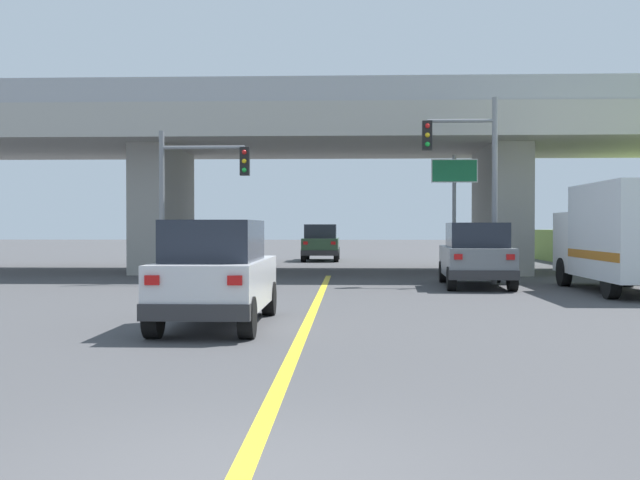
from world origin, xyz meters
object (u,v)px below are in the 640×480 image
object	(u,v)px
suv_lead	(217,273)
traffic_signal_farside	(193,185)
suv_crossing	(476,255)
traffic_signal_nearside	(472,168)
highway_sign	(454,186)
sedan_oncoming	(321,242)
box_truck	(625,236)

from	to	relation	value
suv_lead	traffic_signal_farside	size ratio (longest dim) A/B	0.91
suv_crossing	traffic_signal_farside	bearing A→B (deg)	172.81
traffic_signal_nearside	traffic_signal_farside	xyz separation A→B (m)	(-9.37, 0.46, -0.50)
highway_sign	suv_lead	bearing A→B (deg)	-113.35
suv_lead	sedan_oncoming	xyz separation A→B (m)	(0.91, 28.75, 0.00)
suv_lead	traffic_signal_nearside	size ratio (longest dim) A/B	0.76
box_truck	sedan_oncoming	xyz separation A→B (m)	(-9.46, 20.91, -0.61)
suv_crossing	highway_sign	world-z (taller)	highway_sign
suv_lead	sedan_oncoming	bearing A→B (deg)	88.19
box_truck	highway_sign	distance (m)	8.34
suv_lead	suv_crossing	xyz separation A→B (m)	(6.50, 10.04, 0.00)
box_truck	highway_sign	world-z (taller)	highway_sign
traffic_signal_nearside	highway_sign	distance (m)	3.79
suv_lead	sedan_oncoming	world-z (taller)	same
sedan_oncoming	traffic_signal_nearside	distance (m)	18.63
box_truck	sedan_oncoming	world-z (taller)	box_truck
box_truck	traffic_signal_nearside	bearing A→B (deg)	138.46
suv_lead	traffic_signal_farside	distance (m)	12.23
traffic_signal_nearside	traffic_signal_farside	size ratio (longest dim) A/B	1.19
highway_sign	traffic_signal_farside	bearing A→B (deg)	-160.40
sedan_oncoming	suv_lead	bearing A→B (deg)	-91.81
suv_lead	sedan_oncoming	distance (m)	28.76
sedan_oncoming	traffic_signal_nearside	world-z (taller)	traffic_signal_nearside
sedan_oncoming	traffic_signal_farside	distance (m)	17.62
suv_crossing	sedan_oncoming	xyz separation A→B (m)	(-5.59, 18.70, -0.00)
sedan_oncoming	highway_sign	distance (m)	15.04
traffic_signal_nearside	traffic_signal_farside	bearing A→B (deg)	177.16
suv_lead	box_truck	size ratio (longest dim) A/B	0.70
box_truck	suv_crossing	bearing A→B (deg)	150.29
traffic_signal_nearside	highway_sign	bearing A→B (deg)	91.23
suv_crossing	traffic_signal_farside	world-z (taller)	traffic_signal_farside
suv_lead	suv_crossing	distance (m)	11.96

